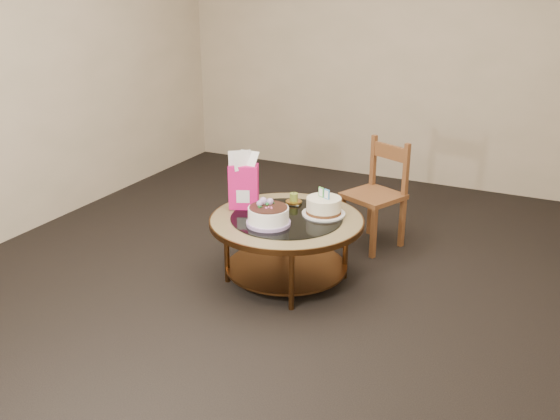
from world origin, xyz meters
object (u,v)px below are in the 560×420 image
at_px(coffee_table, 287,228).
at_px(decorated_cake, 268,217).
at_px(cream_cake, 324,206).
at_px(dining_chair, 377,194).
at_px(gift_bag, 244,180).

distance_m(coffee_table, decorated_cake, 0.22).
relative_size(coffee_table, cream_cake, 3.54).
bearing_deg(dining_chair, cream_cake, -78.30).
distance_m(coffee_table, dining_chair, 0.91).
relative_size(decorated_cake, gift_bag, 0.72).
bearing_deg(dining_chair, coffee_table, -88.56).
relative_size(cream_cake, gift_bag, 0.73).
relative_size(coffee_table, gift_bag, 2.60).
xyz_separation_m(cream_cake, dining_chair, (0.15, 0.69, -0.10)).
relative_size(decorated_cake, cream_cake, 0.99).
bearing_deg(dining_chair, decorated_cake, -87.72).
height_order(decorated_cake, dining_chair, dining_chair).
xyz_separation_m(gift_bag, dining_chair, (0.69, 0.80, -0.24)).
xyz_separation_m(decorated_cake, gift_bag, (-0.29, 0.20, 0.14)).
height_order(cream_cake, gift_bag, gift_bag).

